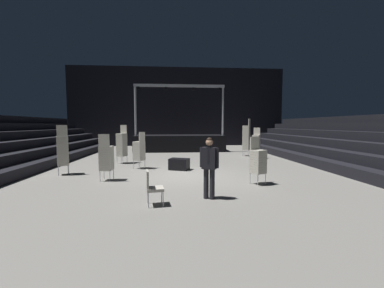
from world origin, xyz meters
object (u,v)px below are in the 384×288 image
at_px(man_with_tie, 209,164).
at_px(chair_stack_mid_right, 258,161).
at_px(chair_stack_front_left, 139,150).
at_px(chair_stack_mid_left, 63,150).
at_px(loose_chair_near_man, 152,186).
at_px(chair_stack_rear_left, 122,144).
at_px(equipment_road_case, 179,164).
at_px(stage_riser, 179,142).
at_px(chair_stack_rear_right, 106,157).
at_px(chair_stack_mid_centre, 246,137).
at_px(chair_stack_front_right, 256,143).

bearing_deg(man_with_tie, chair_stack_mid_right, -117.04).
xyz_separation_m(chair_stack_front_left, chair_stack_mid_left, (-3.07, -1.23, 0.17)).
bearing_deg(loose_chair_near_man, chair_stack_mid_right, 111.16).
xyz_separation_m(chair_stack_front_left, chair_stack_rear_left, (-1.19, 1.72, 0.17)).
distance_m(equipment_road_case, loose_chair_near_man, 5.16).
relative_size(stage_riser, chair_stack_rear_left, 3.41).
relative_size(man_with_tie, chair_stack_mid_left, 0.83).
bearing_deg(chair_stack_rear_left, equipment_road_case, 171.85).
bearing_deg(chair_stack_rear_right, chair_stack_front_left, 77.06).
relative_size(stage_riser, chair_stack_front_left, 4.05).
height_order(equipment_road_case, loose_chair_near_man, loose_chair_near_man).
relative_size(stage_riser, man_with_tie, 4.08).
xyz_separation_m(stage_riser, chair_stack_mid_centre, (4.50, -3.82, 0.57)).
xyz_separation_m(man_with_tie, chair_stack_rear_right, (-3.58, 2.59, -0.11)).
relative_size(chair_stack_mid_centre, equipment_road_case, 2.84).
relative_size(chair_stack_mid_left, chair_stack_mid_centre, 0.83).
xyz_separation_m(man_with_tie, chair_stack_front_left, (-2.68, 5.12, -0.11)).
relative_size(stage_riser, chair_stack_mid_centre, 2.84).
height_order(chair_stack_mid_left, chair_stack_rear_left, same).
height_order(chair_stack_mid_right, chair_stack_rear_right, chair_stack_rear_right).
distance_m(chair_stack_rear_left, chair_stack_rear_right, 4.27).
bearing_deg(chair_stack_mid_centre, stage_riser, 80.72).
height_order(chair_stack_front_left, chair_stack_rear_right, same).
height_order(chair_stack_front_left, chair_stack_front_right, chair_stack_front_right).
bearing_deg(chair_stack_rear_right, loose_chair_near_man, -50.18).
height_order(man_with_tie, chair_stack_mid_right, man_with_tie).
bearing_deg(chair_stack_front_left, chair_stack_mid_left, 143.56).
relative_size(chair_stack_front_left, loose_chair_near_man, 1.90).
height_order(chair_stack_mid_left, chair_stack_mid_centre, chair_stack_mid_centre).
bearing_deg(loose_chair_near_man, stage_riser, 167.10).
bearing_deg(chair_stack_front_right, chair_stack_rear_right, 65.58).
xyz_separation_m(stage_riser, chair_stack_mid_right, (2.50, -11.69, 0.15)).
distance_m(chair_stack_mid_left, chair_stack_mid_right, 8.10).
height_order(chair_stack_mid_right, chair_stack_rear_left, chair_stack_rear_left).
bearing_deg(chair_stack_front_left, stage_riser, 16.69).
relative_size(chair_stack_front_left, chair_stack_front_right, 0.91).
height_order(stage_riser, man_with_tie, stage_riser).
bearing_deg(chair_stack_mid_centre, chair_stack_rear_right, 163.15).
relative_size(chair_stack_mid_right, loose_chair_near_man, 1.81).
relative_size(chair_stack_rear_left, equipment_road_case, 2.37).
bearing_deg(loose_chair_near_man, chair_stack_rear_left, -170.96).
relative_size(chair_stack_front_right, chair_stack_rear_left, 0.92).
distance_m(chair_stack_front_right, chair_stack_mid_left, 10.84).
bearing_deg(chair_stack_mid_right, chair_stack_front_right, -135.65).
bearing_deg(stage_riser, chair_stack_mid_left, -119.29).
bearing_deg(man_with_tie, loose_chair_near_man, 40.78).
distance_m(stage_riser, chair_stack_rear_left, 7.26).
xyz_separation_m(stage_riser, chair_stack_front_right, (4.73, -5.16, 0.27)).
xyz_separation_m(chair_stack_rear_left, equipment_road_case, (3.13, -2.21, -0.80)).
bearing_deg(loose_chair_near_man, chair_stack_mid_centre, 142.20).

